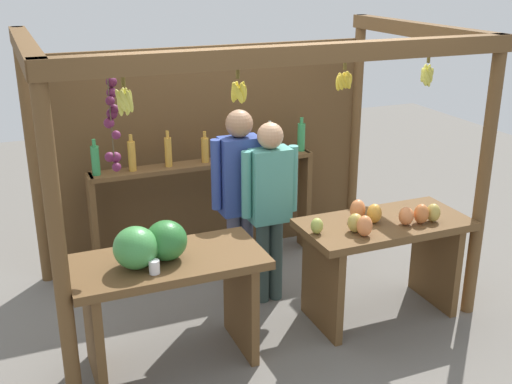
# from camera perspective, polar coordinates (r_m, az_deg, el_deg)

# --- Properties ---
(ground_plane) EXTENTS (12.00, 12.00, 0.00)m
(ground_plane) POSITION_cam_1_polar(r_m,az_deg,el_deg) (5.52, -0.75, -9.13)
(ground_plane) COLOR slate
(ground_plane) RESTS_ON ground
(market_stall) EXTENTS (3.24, 1.99, 2.21)m
(market_stall) POSITION_cam_1_polar(r_m,az_deg,el_deg) (5.40, -2.56, 5.07)
(market_stall) COLOR brown
(market_stall) RESTS_ON ground
(fruit_counter_left) EXTENTS (1.31, 0.64, 1.09)m
(fruit_counter_left) POSITION_cam_1_polar(r_m,az_deg,el_deg) (4.36, -8.34, -7.50)
(fruit_counter_left) COLOR brown
(fruit_counter_left) RESTS_ON ground
(fruit_counter_right) EXTENTS (1.32, 0.64, 0.98)m
(fruit_counter_right) POSITION_cam_1_polar(r_m,az_deg,el_deg) (5.04, 11.30, -4.69)
(fruit_counter_right) COLOR brown
(fruit_counter_right) RESTS_ON ground
(bottle_shelf_unit) EXTENTS (2.08, 0.22, 1.32)m
(bottle_shelf_unit) POSITION_cam_1_polar(r_m,az_deg,el_deg) (5.76, -4.58, 0.80)
(bottle_shelf_unit) COLOR brown
(bottle_shelf_unit) RESTS_ON ground
(vendor_man) EXTENTS (0.48, 0.22, 1.61)m
(vendor_man) POSITION_cam_1_polar(r_m,az_deg,el_deg) (5.12, -1.47, 0.34)
(vendor_man) COLOR #505169
(vendor_man) RESTS_ON ground
(vendor_woman) EXTENTS (0.48, 0.21, 1.53)m
(vendor_woman) POSITION_cam_1_polar(r_m,az_deg,el_deg) (5.06, 1.24, -0.56)
(vendor_woman) COLOR #334744
(vendor_woman) RESTS_ON ground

